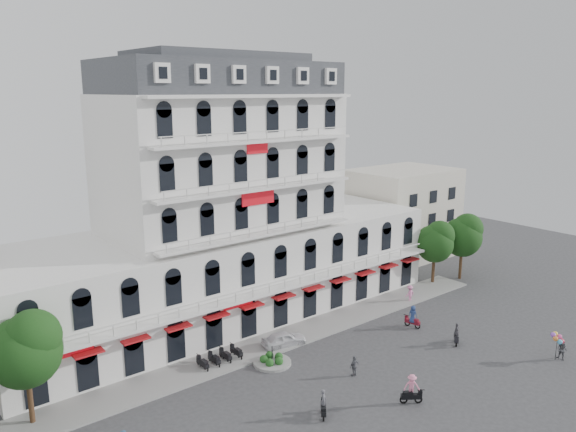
# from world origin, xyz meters

# --- Properties ---
(ground) EXTENTS (120.00, 120.00, 0.00)m
(ground) POSITION_xyz_m (0.00, 0.00, 0.00)
(ground) COLOR #38383A
(ground) RESTS_ON ground
(sidewalk) EXTENTS (53.00, 4.00, 0.16)m
(sidewalk) POSITION_xyz_m (0.00, 9.00, 0.08)
(sidewalk) COLOR gray
(sidewalk) RESTS_ON ground
(main_building) EXTENTS (45.00, 15.00, 25.80)m
(main_building) POSITION_xyz_m (0.00, 18.00, 9.96)
(main_building) COLOR silver
(main_building) RESTS_ON ground
(flank_building_east) EXTENTS (14.00, 10.00, 12.00)m
(flank_building_east) POSITION_xyz_m (30.00, 20.00, 6.00)
(flank_building_east) COLOR beige
(flank_building_east) RESTS_ON ground
(traffic_island) EXTENTS (3.20, 3.20, 1.60)m
(traffic_island) POSITION_xyz_m (-3.00, 6.00, 0.26)
(traffic_island) COLOR gray
(traffic_island) RESTS_ON ground
(parked_scooter_row) EXTENTS (4.40, 1.80, 1.10)m
(parked_scooter_row) POSITION_xyz_m (-6.35, 8.80, 0.00)
(parked_scooter_row) COLOR black
(parked_scooter_row) RESTS_ON ground
(tree_west_inner) EXTENTS (4.76, 4.76, 8.25)m
(tree_west_inner) POSITION_xyz_m (-20.95, 9.48, 5.68)
(tree_west_inner) COLOR #382314
(tree_west_inner) RESTS_ON ground
(tree_east_inner) EXTENTS (4.40, 4.37, 7.57)m
(tree_east_inner) POSITION_xyz_m (24.05, 9.98, 5.21)
(tree_east_inner) COLOR #382314
(tree_east_inner) RESTS_ON ground
(tree_east_outer) EXTENTS (4.65, 4.65, 8.05)m
(tree_east_outer) POSITION_xyz_m (28.05, 8.98, 5.55)
(tree_east_outer) COLOR #382314
(tree_east_outer) RESTS_ON ground
(parked_car) EXTENTS (4.27, 2.41, 1.37)m
(parked_car) POSITION_xyz_m (-0.13, 8.02, 0.69)
(parked_car) COLOR silver
(parked_car) RESTS_ON ground
(rider_west) EXTENTS (1.25, 1.36, 2.08)m
(rider_west) POSITION_xyz_m (-4.88, -2.37, 0.92)
(rider_west) COLOR black
(rider_west) RESTS_ON ground
(rider_east) EXTENTS (0.70, 1.69, 2.21)m
(rider_east) POSITION_xyz_m (12.06, 3.41, 1.11)
(rider_east) COLOR maroon
(rider_east) RESTS_ON ground
(rider_northeast) EXTENTS (1.42, 1.19, 2.02)m
(rider_northeast) POSITION_xyz_m (12.20, -1.41, 0.97)
(rider_northeast) COLOR black
(rider_northeast) RESTS_ON ground
(rider_center) EXTENTS (1.43, 1.25, 2.30)m
(rider_center) POSITION_xyz_m (1.23, -5.16, 1.22)
(rider_center) COLOR black
(rider_center) RESTS_ON ground
(pedestrian_mid) EXTENTS (1.01, 0.45, 1.70)m
(pedestrian_mid) POSITION_xyz_m (0.90, 0.30, 0.85)
(pedestrian_mid) COLOR slate
(pedestrian_mid) RESTS_ON ground
(pedestrian_right) EXTENTS (1.21, 0.71, 1.85)m
(pedestrian_right) POSITION_xyz_m (17.20, 7.93, 0.93)
(pedestrian_right) COLOR pink
(pedestrian_right) RESTS_ON ground
(balloon_vendor) EXTENTS (1.32, 1.27, 2.45)m
(balloon_vendor) POSITION_xyz_m (16.41, -8.74, 1.26)
(balloon_vendor) COLOR #53555B
(balloon_vendor) RESTS_ON ground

